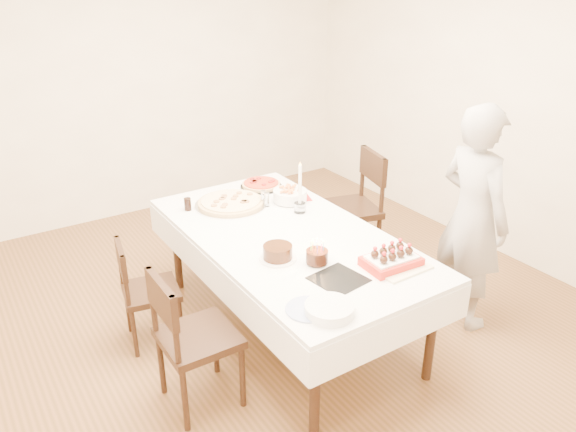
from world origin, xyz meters
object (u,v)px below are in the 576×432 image
chair_left_savory (151,291)px  pasta_bowl (290,195)px  person (472,218)px  layer_cake (278,253)px  pizza_white (231,203)px  dining_table (288,282)px  taper_candle (300,187)px  chair_right_savory (348,209)px  pizza_pepperoni (261,185)px  birthday_cake (317,251)px  chair_left_dessert (199,338)px  cola_glass (188,204)px  strawberry_box (391,260)px

chair_left_savory → pasta_bowl: pasta_bowl is taller
person → layer_cake: (-1.39, 0.32, -0.01)m
chair_left_savory → pizza_white: size_ratio=1.43×
dining_table → taper_candle: (0.27, 0.26, 0.57)m
dining_table → pasta_bowl: size_ratio=8.32×
chair_right_savory → pasta_bowl: bearing=-158.5°
pizza_pepperoni → pasta_bowl: size_ratio=1.31×
chair_left_savory → pizza_white: pizza_white is taller
pasta_bowl → birthday_cake: bearing=-113.6°
dining_table → taper_candle: size_ratio=5.49×
chair_right_savory → birthday_cake: (-1.04, -0.97, 0.33)m
layer_cake → birthday_cake: bearing=-45.3°
chair_left_dessert → dining_table: bearing=-157.6°
chair_left_dessert → pizza_pepperoni: 1.65m
pasta_bowl → cola_glass: (-0.72, 0.27, -0.00)m
pizza_pepperoni → strawberry_box: strawberry_box is taller
person → birthday_cake: (-1.22, 0.15, 0.03)m
dining_table → birthday_cake: size_ratio=15.11×
pizza_pepperoni → birthday_cake: (-0.36, -1.27, 0.06)m
layer_cake → person: bearing=-13.2°
pizza_pepperoni → chair_left_dessert: bearing=-133.7°
chair_left_dessert → chair_left_savory: bearing=-87.8°
pasta_bowl → person: bearing=-51.7°
taper_candle → cola_glass: (-0.67, 0.48, -0.15)m
pizza_pepperoni → strawberry_box: size_ratio=1.00×
dining_table → chair_left_dessert: size_ratio=2.38×
cola_glass → chair_right_savory: bearing=-8.1°
dining_table → pasta_bowl: 0.71m
dining_table → pizza_pepperoni: 0.97m
pasta_bowl → layer_cake: size_ratio=1.11×
person → strawberry_box: 0.87m
chair_left_dessert → pizza_white: bearing=-126.5°
cola_glass → taper_candle: bearing=-35.6°
taper_candle → layer_cake: bearing=-135.0°
person → taper_candle: 1.22m
chair_left_dessert → layer_cake: 0.69m
chair_left_dessert → birthday_cake: size_ratio=6.36×
chair_right_savory → taper_candle: taper_candle is taller
dining_table → pizza_pepperoni: pizza_pepperoni is taller
pizza_pepperoni → strawberry_box: bearing=-90.0°
chair_left_savory → birthday_cake: birthday_cake is taller
chair_left_savory → layer_cake: layer_cake is taller
chair_left_dessert → strawberry_box: size_ratio=2.68×
chair_left_savory → pasta_bowl: size_ratio=3.01×
chair_left_dessert → pasta_bowl: bearing=-144.7°
chair_right_savory → pizza_pepperoni: (-0.68, 0.30, 0.27)m
pasta_bowl → chair_right_savory: bearing=6.9°
chair_left_savory → pizza_white: (0.76, 0.25, 0.38)m
chair_right_savory → chair_left_savory: size_ratio=1.29×
person → taper_candle: size_ratio=4.14×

